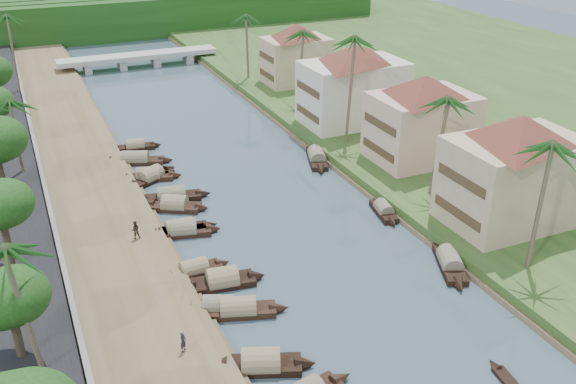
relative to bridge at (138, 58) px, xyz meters
name	(u,v)px	position (x,y,z in m)	size (l,w,h in m)	color
ground	(316,264)	(0.00, -72.00, -1.72)	(220.00, 220.00, 0.00)	#3E525E
left_bank	(92,199)	(-16.00, -52.00, -1.32)	(10.00, 180.00, 0.80)	brown
right_bank	(383,146)	(19.00, -52.00, -1.12)	(16.00, 180.00, 1.20)	#274A1D
road	(2,212)	(-24.50, -52.00, -1.02)	(8.00, 180.00, 1.40)	black
retaining_wall	(47,198)	(-20.20, -52.00, -0.37)	(0.40, 180.00, 1.10)	slate
treeline	(109,17)	(0.00, 28.00, 2.28)	(120.00, 14.00, 8.00)	#173B10
bridge	(138,58)	(0.00, 0.00, 0.00)	(28.00, 4.00, 2.40)	#ACADA1
building_near	(515,169)	(18.99, -74.00, 4.66)	(14.85, 14.85, 10.20)	beige
building_mid	(422,117)	(19.99, -58.00, 4.41)	(14.11, 14.11, 9.70)	beige
building_far	(354,84)	(18.99, -44.00, 4.66)	(15.59, 15.59, 10.20)	beige
building_distant	(296,53)	(19.99, -24.00, 4.16)	(12.62, 12.62, 9.20)	beige
sampan_1	(261,364)	(-9.32, -82.47, -1.30)	(7.85, 4.49, 2.29)	black
sampan_2	(238,310)	(-8.63, -76.08, -1.31)	(8.08, 4.03, 2.12)	black
sampan_3	(219,307)	(-9.87, -75.16, -1.31)	(7.08, 4.21, 1.95)	black
sampan_4	(194,270)	(-10.14, -69.34, -1.31)	(6.70, 1.93, 1.93)	black
sampan_5	(223,281)	(-8.48, -71.87, -1.30)	(7.62, 2.74, 2.36)	black
sampan_6	(184,231)	(-9.11, -62.35, -1.31)	(7.33, 3.35, 2.15)	black
sampan_7	(180,229)	(-9.35, -61.96, -1.31)	(7.50, 2.06, 2.00)	black
sampan_8	(175,206)	(-8.54, -57.01, -1.31)	(7.07, 5.09, 2.23)	black
sampan_9	(171,196)	(-8.31, -54.75, -1.31)	(8.60, 3.12, 2.14)	black
sampan_10	(148,176)	(-9.35, -48.75, -1.31)	(7.73, 3.50, 2.11)	black
sampan_11	(151,177)	(-9.19, -49.10, -1.31)	(7.57, 5.47, 2.24)	black
sampan_12	(135,160)	(-9.72, -43.50, -1.31)	(9.13, 4.92, 2.18)	black
sampan_13	(135,147)	(-8.84, -39.22, -1.32)	(6.71, 2.13, 1.86)	black
sampan_14	(450,263)	(10.28, -77.06, -1.31)	(4.87, 8.58, 2.11)	black
sampan_15	(384,210)	(10.22, -66.41, -1.32)	(2.45, 6.52, 1.78)	black
sampan_16	(317,158)	(10.14, -51.49, -1.31)	(4.47, 9.15, 2.21)	black
canoe_1	(193,274)	(-10.25, -69.37, -1.62)	(5.03, 1.82, 0.80)	black
canoe_2	(166,208)	(-9.30, -56.44, -1.62)	(5.92, 1.32, 0.85)	black
palm_0	(550,148)	(15.00, -81.10, 9.99)	(3.20, 3.20, 12.33)	#71614B
palm_1	(441,102)	(16.00, -66.20, 9.10)	(3.20, 3.20, 11.40)	#71614B
palm_2	(351,41)	(15.00, -49.93, 11.74)	(3.20, 3.20, 14.16)	#71614B
palm_3	(299,34)	(16.00, -33.61, 9.32)	(3.20, 3.20, 11.63)	#71614B
palm_4	(14,250)	(-23.00, -78.28, 8.70)	(3.20, 3.20, 10.78)	#71614B
palm_6	(9,103)	(-22.00, -43.97, 7.41)	(3.20, 3.20, 9.45)	#71614B
palm_7	(247,17)	(14.00, -18.27, 9.08)	(3.20, 3.20, 11.39)	#71614B
palm_8	(6,18)	(-20.50, -11.69, 10.49)	(3.20, 3.20, 12.65)	#71614B
tree_1	(9,298)	(-24.00, -76.22, 4.23)	(4.55, 4.55, 6.50)	#4A392A
tree_6	(377,77)	(24.00, -41.40, 4.34)	(4.49, 4.49, 6.80)	#4A392A
person_near	(183,342)	(-13.82, -79.50, -0.16)	(0.56, 0.37, 1.53)	#23252A
person_far	(135,230)	(-13.58, -62.67, -0.05)	(0.84, 0.66, 1.74)	#383527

